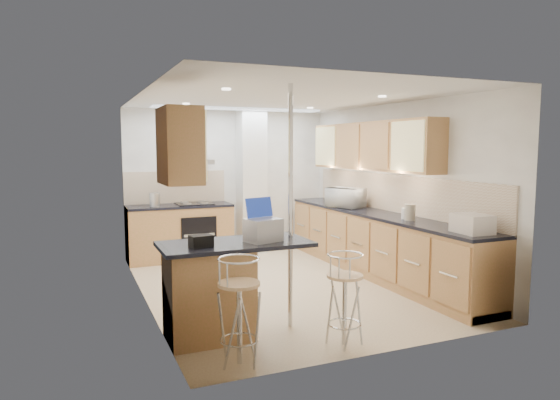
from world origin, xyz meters
name	(u,v)px	position (x,y,z in m)	size (l,w,h in m)	color
ground	(282,285)	(0.00, 0.00, 0.00)	(4.80, 4.80, 0.00)	tan
room_shell	(293,170)	(0.32, 0.38, 1.54)	(3.64, 4.84, 2.51)	silver
right_counter	(376,244)	(1.50, 0.00, 0.46)	(0.63, 4.40, 0.92)	olive
back_counter	(180,232)	(-0.95, 2.10, 0.46)	(1.70, 0.63, 0.92)	olive
peninsula	(235,288)	(-1.12, -1.45, 0.48)	(1.47, 0.72, 0.94)	olive
microwave	(346,198)	(1.39, 0.71, 1.07)	(0.56, 0.38, 0.31)	white
laptop	(263,230)	(-0.86, -1.52, 1.05)	(0.33, 0.25, 0.23)	gray
bag	(201,241)	(-1.49, -1.55, 1.00)	(0.20, 0.15, 0.11)	black
bar_stool_near	(239,311)	(-1.30, -2.10, 0.47)	(0.38, 0.38, 0.94)	tan
bar_stool_end	(345,299)	(-0.25, -2.09, 0.44)	(0.36, 0.36, 0.88)	tan
jar_a	(355,200)	(1.65, 0.85, 1.01)	(0.12, 0.12, 0.18)	beige
jar_b	(353,200)	(1.66, 0.95, 1.00)	(0.11, 0.11, 0.16)	beige
jar_c	(410,212)	(1.46, -0.81, 1.02)	(0.14, 0.14, 0.21)	#B0A48D
jar_d	(405,214)	(1.47, -0.70, 0.99)	(0.10, 0.10, 0.14)	white
bread_bin	(472,224)	(1.48, -1.87, 1.03)	(0.32, 0.40, 0.21)	beige
kettle	(155,200)	(-1.36, 2.01, 1.03)	(0.16, 0.16, 0.22)	#B5B8BA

